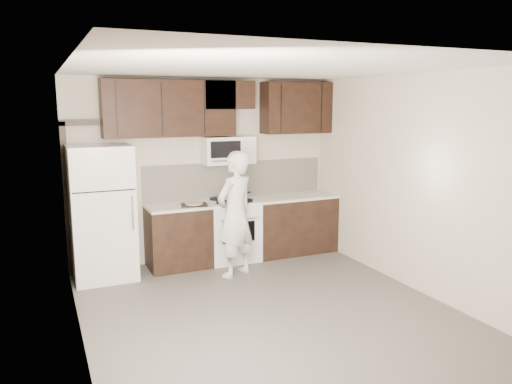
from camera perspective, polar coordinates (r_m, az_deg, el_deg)
floor at (r=5.85m, az=1.39°, el=-13.41°), size 4.50×4.50×0.00m
back_wall at (r=7.53m, az=-5.89°, el=2.55°), size 4.00×0.00×4.00m
ceiling at (r=5.37m, az=1.52°, el=13.99°), size 4.50×4.50×0.00m
counter_run at (r=7.62m, az=-0.71°, el=-4.16°), size 2.95×0.64×0.91m
stove at (r=7.51m, az=-2.84°, el=-4.35°), size 0.76×0.66×0.94m
backsplash at (r=7.71m, az=-2.30°, el=1.50°), size 2.90×0.02×0.54m
upper_cabinets at (r=7.36m, az=-4.03°, el=9.69°), size 3.48×0.35×0.78m
microwave at (r=7.41m, az=-3.25°, el=4.81°), size 0.76×0.42×0.40m
refrigerator at (r=6.93m, az=-17.16°, el=-2.29°), size 0.80×0.76×1.80m
door_trim at (r=7.15m, az=-20.55°, el=0.73°), size 0.50×0.08×2.12m
saucepan at (r=7.60m, az=-2.00°, el=-0.21°), size 0.28×0.16×0.15m
baking_tray at (r=7.09m, az=-7.10°, el=-1.46°), size 0.41×0.34×0.02m
pizza at (r=7.09m, az=-7.10°, el=-1.32°), size 0.29×0.29×0.02m
person at (r=6.74m, az=-2.39°, el=-2.56°), size 0.74×0.65×1.72m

